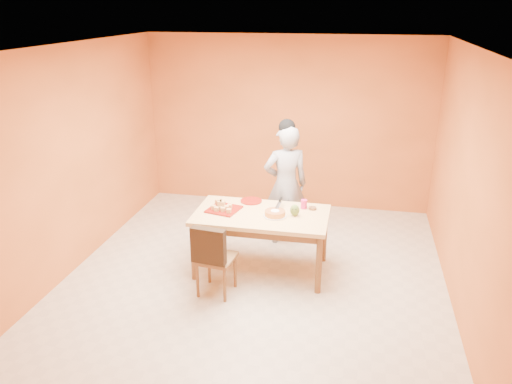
% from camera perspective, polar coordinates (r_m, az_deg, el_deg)
% --- Properties ---
extents(floor, '(5.00, 5.00, 0.00)m').
position_cam_1_polar(floor, '(6.13, -0.15, -9.80)').
color(floor, beige).
rests_on(floor, ground).
extents(ceiling, '(5.00, 5.00, 0.00)m').
position_cam_1_polar(ceiling, '(5.30, -0.17, 16.24)').
color(ceiling, white).
rests_on(ceiling, wall_back).
extents(wall_back, '(4.50, 0.00, 4.50)m').
position_cam_1_polar(wall_back, '(7.94, 3.64, 7.86)').
color(wall_back, orange).
rests_on(wall_back, floor).
extents(wall_left, '(0.00, 5.00, 5.00)m').
position_cam_1_polar(wall_left, '(6.40, -20.29, 3.43)').
color(wall_left, orange).
rests_on(wall_left, floor).
extents(wall_right, '(0.00, 5.00, 5.00)m').
position_cam_1_polar(wall_right, '(5.58, 23.08, 0.56)').
color(wall_right, orange).
rests_on(wall_right, floor).
extents(dining_table, '(1.60, 0.90, 0.76)m').
position_cam_1_polar(dining_table, '(6.02, 0.61, -3.28)').
color(dining_table, tan).
rests_on(dining_table, floor).
extents(dining_chair, '(0.45, 0.51, 0.89)m').
position_cam_1_polar(dining_chair, '(5.64, -4.65, -7.42)').
color(dining_chair, brown).
rests_on(dining_chair, floor).
extents(pastry_pile, '(0.32, 0.32, 0.11)m').
position_cam_1_polar(pastry_pile, '(6.06, -3.71, -1.43)').
color(pastry_pile, tan).
rests_on(pastry_pile, pastry_platter).
extents(person, '(0.70, 0.59, 1.65)m').
position_cam_1_polar(person, '(6.72, 3.42, 0.79)').
color(person, gray).
rests_on(person, floor).
extents(pastry_platter, '(0.43, 0.43, 0.02)m').
position_cam_1_polar(pastry_platter, '(6.08, -3.70, -1.98)').
color(pastry_platter, maroon).
rests_on(pastry_platter, dining_table).
extents(red_dinner_plate, '(0.34, 0.34, 0.02)m').
position_cam_1_polar(red_dinner_plate, '(6.33, -0.55, -1.02)').
color(red_dinner_plate, maroon).
rests_on(red_dinner_plate, dining_table).
extents(white_cake_plate, '(0.28, 0.28, 0.01)m').
position_cam_1_polar(white_cake_plate, '(5.90, 2.19, -2.73)').
color(white_cake_plate, white).
rests_on(white_cake_plate, dining_table).
extents(sponge_cake, '(0.32, 0.32, 0.06)m').
position_cam_1_polar(sponge_cake, '(5.89, 2.19, -2.43)').
color(sponge_cake, orange).
rests_on(sponge_cake, white_cake_plate).
extents(cake_server, '(0.05, 0.23, 0.01)m').
position_cam_1_polar(cake_server, '(6.04, 2.58, -1.48)').
color(cake_server, silver).
rests_on(cake_server, sponge_cake).
extents(egg_ornament, '(0.12, 0.10, 0.14)m').
position_cam_1_polar(egg_ornament, '(5.91, 4.45, -2.09)').
color(egg_ornament, '#58752D').
rests_on(egg_ornament, dining_table).
extents(magenta_glass, '(0.09, 0.09, 0.11)m').
position_cam_1_polar(magenta_glass, '(6.13, 5.50, -1.39)').
color(magenta_glass, '#CD1E64').
rests_on(magenta_glass, dining_table).
extents(checker_tin, '(0.11, 0.11, 0.03)m').
position_cam_1_polar(checker_tin, '(6.13, 6.48, -1.86)').
color(checker_tin, '#321E0D').
rests_on(checker_tin, dining_table).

